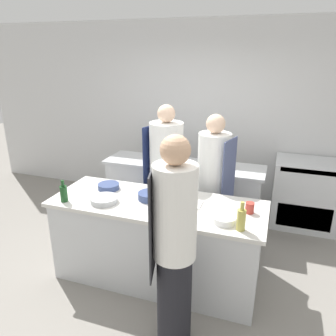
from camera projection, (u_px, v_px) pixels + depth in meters
ground_plane at (158, 276)px, 3.61m from camera, size 16.00×16.00×0.00m
wall_back at (206, 116)px, 5.04m from camera, size 8.00×0.06×2.80m
prep_counter at (157, 240)px, 3.46m from camera, size 2.18×0.81×0.90m
pass_counter at (183, 193)px, 4.61m from camera, size 2.19×0.58×0.90m
oven_range at (305, 194)px, 4.55m from camera, size 0.86×0.64×0.94m
chef_at_prep_near at (174, 246)px, 2.53m from camera, size 0.38×0.37×1.80m
chef_at_stove at (213, 186)px, 3.86m from camera, size 0.42×0.41×1.69m
chef_at_pass_far at (166, 179)px, 3.95m from camera, size 0.45×0.44×1.78m
bottle_olive_oil at (165, 202)px, 3.14m from camera, size 0.07×0.07×0.18m
bottle_vinegar at (64, 193)px, 3.30m from camera, size 0.07×0.07×0.23m
bottle_wine at (241, 219)px, 2.76m from camera, size 0.08×0.08×0.26m
bowl_mixing_large at (150, 196)px, 3.37m from camera, size 0.24×0.24×0.07m
bowl_prep_small at (224, 219)px, 2.91m from camera, size 0.21×0.21×0.06m
bowl_ceramic_blue at (109, 186)px, 3.62m from camera, size 0.23×0.23×0.06m
bowl_wooden_salad at (104, 200)px, 3.30m from camera, size 0.28×0.28×0.06m
cup at (250, 208)px, 3.08m from camera, size 0.08×0.08×0.10m
cutting_board at (186, 203)px, 3.28m from camera, size 0.32×0.20×0.01m
stockpot at (167, 153)px, 4.58m from camera, size 0.25×0.25×0.20m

